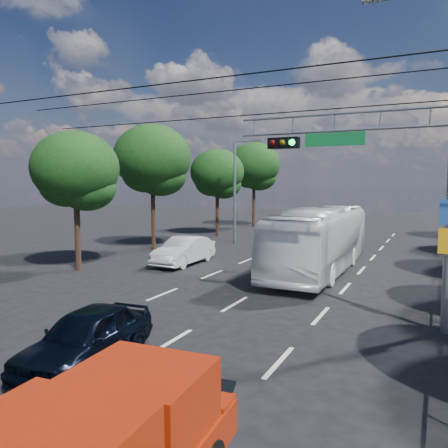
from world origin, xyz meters
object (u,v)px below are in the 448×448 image
Objects in this scene: signal_mast at (405,145)px; white_bus at (320,240)px; navy_hatchback at (87,337)px; white_van at (184,251)px.

signal_mast is 0.88× the size of white_bus.
white_bus is at bearing 74.49° from navy_hatchback.
signal_mast is 2.45× the size of navy_hatchback.
signal_mast is 2.23× the size of white_van.
white_bus is at bearing 10.28° from white_van.
signal_mast is at bearing -27.97° from white_van.
navy_hatchback is 0.36× the size of white_bus.
white_van is at bearing -169.48° from white_bus.
signal_mast reaches higher than navy_hatchback.
signal_mast reaches higher than white_bus.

